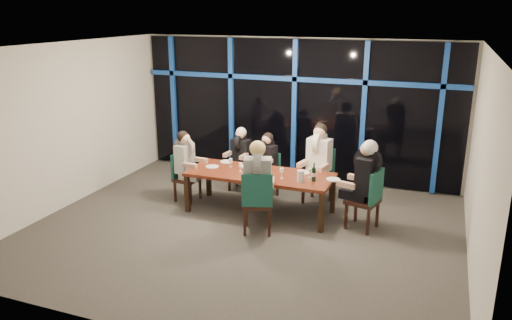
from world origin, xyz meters
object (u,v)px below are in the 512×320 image
(chair_far_mid, at_px, (269,172))
(chair_end_left, at_px, (183,174))
(chair_near_mid, at_px, (257,200))
(diner_end_left, at_px, (186,156))
(diner_end_right, at_px, (365,172))
(diner_far_left, at_px, (240,150))
(diner_far_mid, at_px, (266,155))
(water_pitcher, at_px, (300,176))
(chair_far_left, at_px, (242,166))
(chair_end_right, at_px, (368,197))
(diner_near_mid, at_px, (258,173))
(wine_bottle, at_px, (314,174))
(dining_table, at_px, (260,177))
(diner_far_right, at_px, (318,152))
(chair_far_right, at_px, (320,172))

(chair_far_mid, bearing_deg, chair_end_left, -130.19)
(chair_near_mid, relative_size, diner_end_left, 1.18)
(chair_near_mid, relative_size, diner_end_right, 1.04)
(diner_end_right, bearing_deg, diner_far_left, -96.50)
(diner_far_mid, height_order, water_pitcher, diner_far_mid)
(chair_far_mid, xyz_separation_m, diner_end_left, (-1.37, -0.82, 0.41))
(chair_far_left, height_order, chair_end_right, chair_end_right)
(chair_end_right, xyz_separation_m, diner_near_mid, (-1.69, -0.71, 0.43))
(chair_end_left, relative_size, wine_bottle, 2.91)
(chair_near_mid, height_order, water_pitcher, chair_near_mid)
(chair_near_mid, bearing_deg, water_pitcher, -146.37)
(chair_far_mid, height_order, diner_end_left, diner_end_left)
(dining_table, xyz_separation_m, diner_far_right, (0.85, 0.85, 0.31))
(diner_end_right, relative_size, wine_bottle, 3.20)
(chair_end_right, distance_m, diner_far_left, 2.91)
(water_pitcher, bearing_deg, diner_near_mid, -130.79)
(chair_far_mid, distance_m, chair_near_mid, 1.79)
(diner_end_right, bearing_deg, chair_far_right, -120.54)
(water_pitcher, bearing_deg, chair_end_left, 176.69)
(diner_end_right, bearing_deg, chair_end_right, 90.00)
(chair_far_mid, distance_m, chair_end_right, 2.28)
(chair_far_right, xyz_separation_m, wine_bottle, (0.14, -1.01, 0.29))
(chair_far_mid, bearing_deg, diner_far_right, 18.91)
(diner_far_left, height_order, diner_far_right, diner_far_right)
(diner_near_mid, distance_m, wine_bottle, 1.04)
(diner_far_mid, relative_size, diner_end_left, 0.94)
(chair_far_right, xyz_separation_m, diner_end_right, (0.98, -0.98, 0.42))
(dining_table, distance_m, chair_far_mid, 0.91)
(diner_far_right, xyz_separation_m, wine_bottle, (0.15, -0.93, -0.12))
(chair_far_mid, height_order, chair_near_mid, chair_near_mid)
(chair_far_mid, distance_m, diner_end_left, 1.64)
(diner_far_mid, bearing_deg, wine_bottle, -16.57)
(chair_far_left, bearing_deg, diner_near_mid, -54.97)
(chair_far_right, relative_size, chair_end_left, 1.12)
(chair_far_right, bearing_deg, diner_end_left, -147.87)
(dining_table, bearing_deg, chair_end_left, 177.57)
(diner_end_left, bearing_deg, chair_end_left, 90.00)
(diner_far_left, bearing_deg, wine_bottle, -24.62)
(chair_far_right, relative_size, diner_end_left, 1.15)
(diner_far_left, distance_m, diner_far_right, 1.64)
(chair_far_right, height_order, diner_far_left, diner_far_left)
(chair_end_left, relative_size, diner_far_left, 1.08)
(chair_far_mid, distance_m, diner_near_mid, 1.78)
(wine_bottle, bearing_deg, diner_far_right, 99.39)
(diner_far_mid, bearing_deg, diner_end_left, -130.34)
(chair_end_right, relative_size, diner_far_right, 1.04)
(chair_far_right, bearing_deg, diner_far_right, -90.00)
(chair_end_left, bearing_deg, water_pitcher, -91.88)
(chair_far_mid, bearing_deg, diner_far_mid, -90.00)
(chair_end_left, relative_size, chair_near_mid, 0.87)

